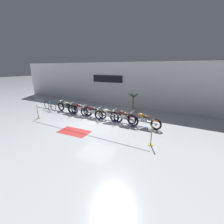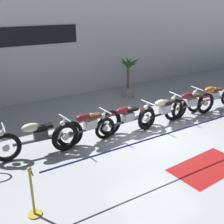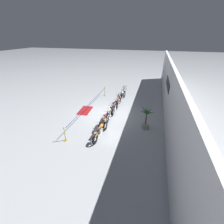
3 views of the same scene
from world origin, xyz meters
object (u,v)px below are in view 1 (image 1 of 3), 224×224
(potted_palm_left_of_row, at_px, (133,103))
(motorcycle_cream_3, at_px, (108,115))
(motorcycle_orange_5, at_px, (143,120))
(motorcycle_maroon_1, at_px, (80,109))
(stanchion_far_left, at_px, (66,115))
(stanchion_mid_left, at_px, (151,138))
(motorcycle_maroon_4, at_px, (123,117))
(floor_banner, at_px, (74,132))
(bicycle, at_px, (50,106))
(motorcycle_maroon_2, at_px, (93,112))
(motorcycle_cream_0, at_px, (67,107))

(potted_palm_left_of_row, bearing_deg, motorcycle_cream_3, -103.10)
(motorcycle_orange_5, bearing_deg, motorcycle_maroon_1, -179.80)
(motorcycle_orange_5, distance_m, stanchion_far_left, 5.05)
(stanchion_mid_left, bearing_deg, stanchion_far_left, 180.00)
(motorcycle_maroon_4, height_order, stanchion_mid_left, stanchion_mid_left)
(motorcycle_maroon_1, bearing_deg, floor_banner, -55.66)
(motorcycle_maroon_1, xyz_separation_m, motorcycle_orange_5, (5.26, 0.02, -0.02))
(motorcycle_maroon_1, height_order, bicycle, bicycle)
(potted_palm_left_of_row, distance_m, stanchion_far_left, 5.74)
(motorcycle_maroon_1, xyz_separation_m, motorcycle_maroon_2, (1.31, 0.01, -0.03))
(stanchion_far_left, bearing_deg, motorcycle_maroon_4, 31.33)
(motorcycle_maroon_1, bearing_deg, bicycle, -178.56)
(motorcycle_maroon_4, xyz_separation_m, stanchion_far_left, (-3.24, -1.97, 0.24))
(motorcycle_cream_0, relative_size, potted_palm_left_of_row, 1.36)
(potted_palm_left_of_row, bearing_deg, motorcycle_cream_0, -149.73)
(motorcycle_orange_5, bearing_deg, stanchion_far_left, -155.13)
(stanchion_mid_left, bearing_deg, motorcycle_orange_5, 116.65)
(motorcycle_cream_0, distance_m, potted_palm_left_of_row, 5.62)
(stanchion_far_left, bearing_deg, motorcycle_maroon_1, 108.05)
(stanchion_far_left, bearing_deg, potted_palm_left_of_row, 61.46)
(motorcycle_cream_0, xyz_separation_m, motorcycle_orange_5, (6.68, -0.09, -0.02))
(motorcycle_cream_0, bearing_deg, stanchion_mid_left, -15.92)
(motorcycle_cream_0, height_order, motorcycle_cream_3, motorcycle_cream_0)
(motorcycle_cream_0, distance_m, motorcycle_maroon_2, 2.74)
(motorcycle_maroon_1, relative_size, stanchion_far_left, 0.27)
(motorcycle_cream_3, distance_m, motorcycle_orange_5, 2.55)
(motorcycle_cream_0, distance_m, stanchion_mid_left, 8.06)
(motorcycle_maroon_1, xyz_separation_m, bicycle, (-3.37, -0.08, -0.08))
(motorcycle_maroon_1, height_order, potted_palm_left_of_row, potted_palm_left_of_row)
(motorcycle_cream_3, bearing_deg, motorcycle_maroon_2, 175.21)
(motorcycle_maroon_2, relative_size, stanchion_far_left, 0.27)
(motorcycle_maroon_4, relative_size, stanchion_far_left, 0.26)
(motorcycle_maroon_1, relative_size, motorcycle_maroon_4, 1.05)
(bicycle, height_order, floor_banner, bicycle)
(motorcycle_orange_5, height_order, potted_palm_left_of_row, potted_palm_left_of_row)
(motorcycle_maroon_2, bearing_deg, motorcycle_maroon_1, -179.77)
(bicycle, bearing_deg, stanchion_far_left, -26.47)
(motorcycle_cream_3, xyz_separation_m, motorcycle_orange_5, (2.54, 0.13, 0.01))
(potted_palm_left_of_row, distance_m, floor_banner, 5.93)
(bicycle, bearing_deg, motorcycle_maroon_4, -0.37)
(motorcycle_orange_5, xyz_separation_m, potted_palm_left_of_row, (-1.83, 2.92, 0.30))
(bicycle, relative_size, stanchion_mid_left, 1.68)
(motorcycle_cream_0, bearing_deg, motorcycle_maroon_2, -2.15)
(motorcycle_cream_3, relative_size, floor_banner, 1.17)
(motorcycle_maroon_2, xyz_separation_m, motorcycle_maroon_4, (2.61, -0.14, 0.02))
(motorcycle_maroon_4, distance_m, bicycle, 7.29)
(stanchion_far_left, height_order, stanchion_mid_left, same)
(motorcycle_cream_3, height_order, floor_banner, motorcycle_cream_3)
(potted_palm_left_of_row, bearing_deg, bicycle, -156.01)
(stanchion_far_left, xyz_separation_m, stanchion_mid_left, (5.64, 0.00, -0.36))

